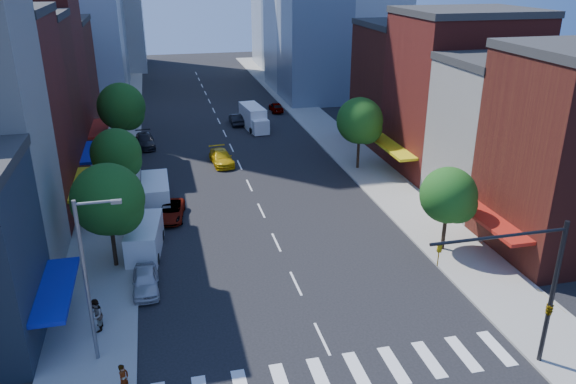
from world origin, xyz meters
The scene contains 29 objects.
ground centered at (0.00, 0.00, 0.00)m, with size 220.00×220.00×0.00m, color black.
sidewalk_left centered at (-12.50, 40.00, 0.07)m, with size 5.00×120.00×0.15m, color gray.
sidewalk_right centered at (12.50, 40.00, 0.07)m, with size 5.00×120.00×0.15m, color gray.
crosswalk centered at (0.00, -3.00, 0.01)m, with size 19.00×3.00×0.01m, color silver.
bldg_left_3 centered at (-21.00, 29.00, 7.50)m, with size 12.00×8.00×15.00m, color #501914.
bldg_left_4 centered at (-21.00, 37.50, 8.50)m, with size 12.00×9.00×17.00m, color #5E1A16.
bldg_left_5 centered at (-21.00, 47.00, 6.50)m, with size 12.00×10.00×13.00m, color #501914.
bldg_right_1 centered at (21.00, 15.00, 6.00)m, with size 12.00×8.00×12.00m, color #BAB6AC.
bldg_right_2 centered at (21.00, 24.00, 7.50)m, with size 12.00×10.00×15.00m, color #5E1A16.
bldg_right_3 centered at (21.00, 34.00, 6.50)m, with size 12.00×10.00×13.00m, color #501914.
traffic_signal centered at (9.94, -4.50, 4.16)m, with size 7.24×2.24×8.00m.
streetlight centered at (-11.81, 1.00, 5.28)m, with size 2.25×0.25×9.00m.
tree_left_near centered at (-11.35, 10.92, 4.87)m, with size 4.80×4.80×7.30m.
tree_left_mid centered at (-11.35, 21.92, 4.53)m, with size 4.20×4.20×6.65m.
tree_left_far centered at (-11.35, 35.92, 5.20)m, with size 5.00×5.00×7.75m.
tree_right_near centered at (11.65, 7.92, 4.19)m, with size 4.00×4.00×6.20m.
tree_right_far centered at (11.65, 25.92, 4.86)m, with size 4.60×4.60×7.20m.
parked_car_front centered at (-9.50, 7.42, 0.69)m, with size 1.63×4.05×1.38m, color #B8B8BD.
parked_car_second centered at (-9.50, 15.46, 0.78)m, with size 1.66×4.76×1.57m, color black.
parked_car_third centered at (-7.50, 18.23, 0.64)m, with size 2.11×4.59×1.27m, color #999999.
parked_car_rear centered at (-9.50, 38.64, 0.73)m, with size 2.05×5.05×1.47m, color black.
cargo_van_near centered at (-9.52, 12.53, 1.14)m, with size 2.77×5.61×2.30m.
cargo_van_far centered at (-8.57, 20.99, 1.18)m, with size 2.30×5.59×2.38m.
taxi centered at (-1.77, 30.68, 0.72)m, with size 2.02×4.97×1.44m, color gold.
traffic_car_oncoming centered at (2.05, 45.89, 0.70)m, with size 1.48×4.23×1.40m, color black.
traffic_car_far centered at (8.50, 51.25, 0.68)m, with size 1.61×3.99×1.36m, color #999999.
box_truck centered at (3.91, 43.36, 1.33)m, with size 2.75×7.18×2.82m.
pedestrian_near centered at (-10.50, -2.09, 0.99)m, with size 0.62×0.40×1.69m, color #999999.
pedestrian_far centered at (-12.17, 3.50, 1.14)m, with size 0.96×0.75×1.98m, color #999999.
Camera 1 is at (-7.82, -24.70, 19.36)m, focal length 35.00 mm.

